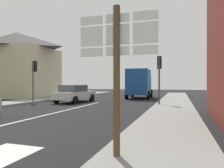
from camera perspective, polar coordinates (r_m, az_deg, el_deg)
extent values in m
plane|color=black|center=(15.85, -6.32, -5.65)|extent=(80.00, 80.00, 0.00)
cube|color=gray|center=(12.50, 15.99, -6.91)|extent=(2.55, 44.00, 0.14)
cube|color=gray|center=(17.67, -27.45, -4.84)|extent=(2.55, 44.00, 0.14)
cube|color=silver|center=(12.33, -14.00, -7.30)|extent=(0.16, 12.00, 0.01)
cube|color=beige|center=(26.77, -24.42, 2.68)|extent=(8.26, 6.08, 5.56)
pyramid|color=#383333|center=(27.19, -24.43, 10.61)|extent=(8.68, 6.39, 1.95)
cube|color=beige|center=(29.57, -19.66, -2.26)|extent=(4.96, 1.20, 0.70)
cube|color=beige|center=(18.10, -9.97, -2.95)|extent=(2.13, 4.34, 0.60)
cube|color=#47515B|center=(17.87, -10.41, -1.15)|extent=(1.74, 2.23, 0.55)
cylinder|color=black|center=(19.73, -9.96, -3.56)|extent=(0.28, 0.66, 0.64)
cylinder|color=black|center=(18.83, -5.49, -3.74)|extent=(0.28, 0.66, 0.64)
cylinder|color=black|center=(17.53, -14.79, -4.04)|extent=(0.28, 0.66, 0.64)
cylinder|color=black|center=(16.52, -9.98, -4.30)|extent=(0.28, 0.66, 0.64)
cube|color=#19478C|center=(22.29, 7.24, 0.55)|extent=(2.36, 3.79, 2.60)
cube|color=#19478C|center=(24.77, 8.04, -0.18)|extent=(2.15, 1.39, 2.00)
cube|color=#47515B|center=(24.82, 8.06, 1.67)|extent=(1.76, 0.18, 0.70)
cylinder|color=black|center=(24.91, 5.51, -2.47)|extent=(0.32, 0.91, 0.90)
cylinder|color=black|center=(24.63, 10.57, -2.51)|extent=(0.32, 0.91, 0.90)
cylinder|color=black|center=(21.57, 3.98, -2.89)|extent=(0.32, 0.91, 0.90)
cylinder|color=black|center=(21.25, 9.82, -2.94)|extent=(0.32, 0.91, 0.90)
cylinder|color=brown|center=(4.29, 1.26, -0.04)|extent=(0.14, 0.14, 3.20)
cube|color=white|center=(4.73, -5.60, 16.68)|extent=(0.50, 0.03, 0.18)
cube|color=black|center=(4.75, -5.51, 16.62)|extent=(0.43, 0.01, 0.13)
cube|color=white|center=(4.65, -5.60, 12.65)|extent=(0.50, 0.03, 0.42)
cube|color=black|center=(4.66, -5.51, 12.61)|extent=(0.43, 0.01, 0.32)
cube|color=white|center=(4.58, -5.60, 8.50)|extent=(0.50, 0.03, 0.18)
cube|color=black|center=(4.60, -5.51, 8.47)|extent=(0.43, 0.01, 0.13)
cube|color=white|center=(4.54, 1.45, 17.38)|extent=(0.50, 0.03, 0.18)
cube|color=black|center=(4.56, 1.52, 17.32)|extent=(0.43, 0.01, 0.13)
cube|color=white|center=(4.45, 1.45, 13.20)|extent=(0.50, 0.03, 0.42)
cube|color=black|center=(4.47, 1.52, 13.15)|extent=(0.43, 0.01, 0.32)
cube|color=white|center=(4.39, 1.45, 8.87)|extent=(0.50, 0.03, 0.18)
cube|color=black|center=(4.41, 1.52, 8.84)|extent=(0.43, 0.01, 0.13)
cube|color=white|center=(4.42, 9.05, 17.86)|extent=(0.50, 0.03, 0.18)
cube|color=black|center=(4.44, 9.09, 17.79)|extent=(0.43, 0.01, 0.13)
cube|color=white|center=(4.33, 9.05, 13.57)|extent=(0.50, 0.03, 0.42)
cube|color=black|center=(4.35, 9.09, 13.52)|extent=(0.43, 0.01, 0.32)
cube|color=white|center=(4.26, 9.04, 9.13)|extent=(0.50, 0.03, 0.18)
cube|color=black|center=(4.28, 9.08, 9.09)|extent=(0.43, 0.01, 0.13)
cylinder|color=#47474C|center=(18.56, -20.61, 0.57)|extent=(0.12, 0.12, 3.47)
cube|color=black|center=(18.77, -20.24, 4.49)|extent=(0.30, 0.28, 0.90)
sphere|color=red|center=(18.90, -19.98, 5.29)|extent=(0.18, 0.18, 0.18)
sphere|color=#3C2303|center=(18.88, -19.97, 4.44)|extent=(0.18, 0.18, 0.18)
sphere|color=black|center=(18.86, -19.97, 3.59)|extent=(0.18, 0.18, 0.18)
cylinder|color=#47474C|center=(15.16, 12.64, 0.78)|extent=(0.12, 0.12, 3.54)
cube|color=black|center=(15.43, 12.71, 5.69)|extent=(0.30, 0.28, 0.90)
sphere|color=red|center=(15.59, 12.76, 6.63)|extent=(0.18, 0.18, 0.18)
sphere|color=#3C2303|center=(15.57, 12.76, 5.60)|extent=(0.18, 0.18, 0.18)
sphere|color=black|center=(15.54, 12.76, 4.57)|extent=(0.18, 0.18, 0.18)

